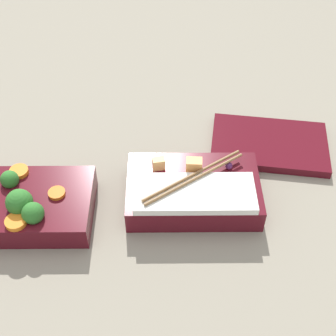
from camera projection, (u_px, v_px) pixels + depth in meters
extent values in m
plane|color=gray|center=(116.00, 202.00, 0.79)|extent=(3.00, 3.00, 0.00)
cube|color=#510F19|center=(25.00, 206.00, 0.76)|extent=(0.22, 0.14, 0.04)
sphere|color=#2D7028|center=(10.00, 179.00, 0.76)|extent=(0.03, 0.03, 0.03)
sphere|color=#2D7028|center=(19.00, 202.00, 0.72)|extent=(0.04, 0.04, 0.04)
sphere|color=#2D7028|center=(33.00, 213.00, 0.71)|extent=(0.03, 0.03, 0.03)
cylinder|color=orange|center=(57.00, 193.00, 0.75)|extent=(0.04, 0.04, 0.01)
cylinder|color=orange|center=(19.00, 171.00, 0.78)|extent=(0.04, 0.04, 0.01)
cylinder|color=orange|center=(16.00, 222.00, 0.71)|extent=(0.04, 0.04, 0.01)
cube|color=#510F19|center=(193.00, 191.00, 0.78)|extent=(0.22, 0.14, 0.04)
cube|color=white|center=(195.00, 193.00, 0.74)|extent=(0.19, 0.08, 0.01)
cube|color=#EAB266|center=(159.00, 164.00, 0.78)|extent=(0.02, 0.02, 0.02)
cube|color=#F4A356|center=(194.00, 166.00, 0.77)|extent=(0.03, 0.02, 0.03)
sphere|color=#4C1E4C|center=(229.00, 166.00, 0.78)|extent=(0.01, 0.01, 0.01)
cylinder|color=olive|center=(195.00, 177.00, 0.75)|extent=(0.16, 0.11, 0.01)
cylinder|color=olive|center=(193.00, 175.00, 0.76)|extent=(0.16, 0.11, 0.01)
cube|color=#510F19|center=(269.00, 144.00, 0.88)|extent=(0.23, 0.17, 0.02)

